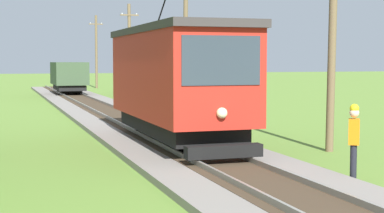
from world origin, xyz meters
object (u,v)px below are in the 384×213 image
Objects in this scene: utility_pole_distant at (96,51)px; freight_car at (69,76)px; track_worker at (354,139)px; utility_pole_mid at (185,40)px; utility_pole_near_tram at (332,36)px; red_tram at (176,79)px; utility_pole_far at (130,49)px.

freight_car is at bearing -107.73° from utility_pole_distant.
track_worker is at bearing -86.21° from freight_car.
utility_pole_mid is 4.22× the size of track_worker.
freight_car is 0.77× the size of utility_pole_near_tram.
utility_pole_mid is (4.23, 12.61, 1.67)m from red_tram.
freight_car is 0.72× the size of utility_pole_distant.
utility_pole_distant is at bearing 90.00° from utility_pole_far.
utility_pole_far is (4.23, 26.67, 1.40)m from red_tram.
track_worker is (-1.88, -32.99, -2.61)m from utility_pole_far.
freight_car reaches higher than track_worker.
freight_car is at bearing 149.04° from utility_pole_far.
track_worker is at bearing -92.21° from utility_pole_distant.
track_worker is at bearing -69.60° from red_tram.
utility_pole_distant reaches higher than utility_pole_far.
red_tram is at bearing -89.99° from freight_car.
utility_pole_distant is (-0.00, 44.63, 0.23)m from utility_pole_near_tram.
utility_pole_distant is at bearing 90.00° from utility_pole_mid.
freight_car is 14.08m from utility_pole_distant.
red_tram is 27.04m from utility_pole_far.
utility_pole_mid is 19.24m from track_worker.
track_worker is (-1.88, -18.93, -2.88)m from utility_pole_mid.
utility_pole_distant is at bearing -59.71° from track_worker.
utility_pole_mid reaches higher than utility_pole_near_tram.
utility_pole_near_tram is (4.24, -31.38, 1.93)m from freight_car.
utility_pole_near_tram is 0.90× the size of utility_pole_mid.
utility_pole_distant is at bearing 72.27° from freight_car.
utility_pole_near_tram is 0.97× the size of utility_pole_far.
red_tram is at bearing -108.55° from utility_pole_mid.
freight_car is 5.34m from utility_pole_far.
utility_pole_far reaches higher than utility_pole_near_tram.
utility_pole_distant is (0.00, 15.80, 0.13)m from utility_pole_far.
utility_pole_near_tram reaches higher than red_tram.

